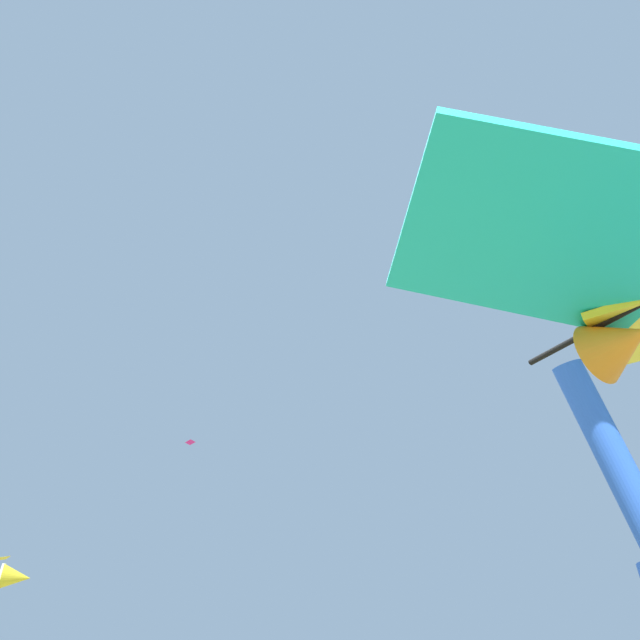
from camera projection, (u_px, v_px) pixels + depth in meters
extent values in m
cylinder|color=blue|center=(617.00, 464.00, 1.46)|extent=(0.28, 0.11, 0.62)
cylinder|color=black|center=(612.00, 319.00, 1.88)|extent=(0.07, 0.77, 0.02)
cube|color=#19B2AD|center=(545.00, 241.00, 1.66)|extent=(1.16, 1.11, 0.22)
cone|color=orange|center=(621.00, 342.00, 1.83)|extent=(0.25, 0.21, 0.24)
pyramid|color=yellow|center=(0.00, 558.00, 23.66)|extent=(0.95, 0.96, 0.29)
pyramid|color=#DB2393|center=(190.00, 442.00, 29.48)|extent=(0.55, 0.54, 0.20)
cone|color=yellow|center=(16.00, 577.00, 5.28)|extent=(0.28, 0.24, 0.24)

